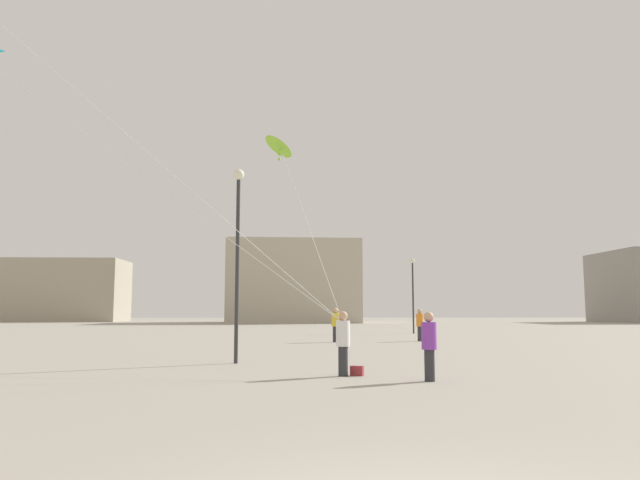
{
  "coord_description": "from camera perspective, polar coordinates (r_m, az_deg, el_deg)",
  "views": [
    {
      "loc": [
        -0.96,
        -4.57,
        1.58
      ],
      "look_at": [
        0.0,
        17.28,
        4.12
      ],
      "focal_mm": 34.58,
      "sensor_mm": 36.0,
      "label": 1
    }
  ],
  "objects": [
    {
      "name": "lamppost_west",
      "position": [
        45.1,
        8.58,
        -4.0
      ],
      "size": [
        0.36,
        0.36,
        5.4
      ],
      "color": "#2D2D30",
      "rests_on": "ground_plane"
    },
    {
      "name": "lamppost_east",
      "position": [
        19.41,
        -7.62,
        0.46
      ],
      "size": [
        0.36,
        0.36,
        6.06
      ],
      "color": "#2D2D30",
      "rests_on": "ground_plane"
    },
    {
      "name": "kite_lime_diamond",
      "position": [
        22.83,
        -3.74,
        8.67
      ],
      "size": [
        2.46,
        7.49,
        6.75
      ],
      "color": "#8CD12D"
    },
    {
      "name": "building_left_hall",
      "position": [
        104.73,
        -22.72,
        -4.35
      ],
      "size": [
        18.9,
        10.24,
        9.58
      ],
      "color": "#A39984",
      "rests_on": "ground_plane"
    },
    {
      "name": "handbag_beside_flyer",
      "position": [
        15.57,
        3.44,
        -11.99
      ],
      "size": [
        0.35,
        0.26,
        0.24
      ],
      "primitive_type": "cube",
      "rotation": [
        0.0,
        0.0,
        5.86
      ],
      "color": "maroon",
      "rests_on": "ground_plane"
    },
    {
      "name": "person_in_yellow",
      "position": [
        32.1,
        1.43,
        -7.71
      ],
      "size": [
        0.38,
        0.38,
        1.77
      ],
      "rotation": [
        0.0,
        0.0,
        0.96
      ],
      "color": "#2D2D33",
      "rests_on": "ground_plane"
    },
    {
      "name": "person_in_white",
      "position": [
        15.38,
        2.14,
        -9.26
      ],
      "size": [
        0.35,
        0.35,
        1.59
      ],
      "rotation": [
        0.0,
        0.0,
        3.03
      ],
      "color": "#2D2D33",
      "rests_on": "ground_plane"
    },
    {
      "name": "person_in_purple",
      "position": [
        14.48,
        10.06,
        -9.37
      ],
      "size": [
        0.34,
        0.34,
        1.57
      ],
      "rotation": [
        0.0,
        0.0,
        5.03
      ],
      "color": "#2D2D33",
      "rests_on": "ground_plane"
    },
    {
      "name": "person_in_orange",
      "position": [
        33.52,
        9.22,
        -7.63
      ],
      "size": [
        0.37,
        0.37,
        1.72
      ],
      "rotation": [
        0.0,
        0.0,
        2.7
      ],
      "color": "#2D2D33",
      "rests_on": "ground_plane"
    },
    {
      "name": "building_centre_hall",
      "position": [
        88.23,
        -2.56,
        -3.97
      ],
      "size": [
        18.5,
        15.67,
        11.29
      ],
      "color": "#B2A893",
      "rests_on": "ground_plane"
    }
  ]
}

